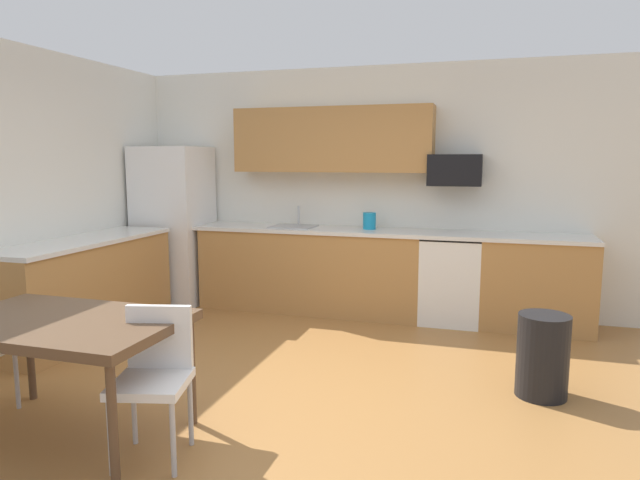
# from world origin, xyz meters

# --- Properties ---
(ground_plane) EXTENTS (12.00, 12.00, 0.00)m
(ground_plane) POSITION_xyz_m (0.00, 0.00, 0.00)
(ground_plane) COLOR #9E6B38
(wall_back) EXTENTS (5.80, 0.10, 2.70)m
(wall_back) POSITION_xyz_m (0.00, 2.65, 1.35)
(wall_back) COLOR silver
(wall_back) RESTS_ON ground
(cabinet_run_back) EXTENTS (2.48, 0.60, 0.90)m
(cabinet_run_back) POSITION_xyz_m (-0.51, 2.30, 0.45)
(cabinet_run_back) COLOR #AD7A42
(cabinet_run_back) RESTS_ON ground
(cabinet_run_back_right) EXTENTS (1.07, 0.60, 0.90)m
(cabinet_run_back_right) POSITION_xyz_m (1.86, 2.30, 0.45)
(cabinet_run_back_right) COLOR #AD7A42
(cabinet_run_back_right) RESTS_ON ground
(cabinet_run_left) EXTENTS (0.60, 2.00, 0.90)m
(cabinet_run_left) POSITION_xyz_m (-2.30, 0.80, 0.45)
(cabinet_run_left) COLOR #AD7A42
(cabinet_run_left) RESTS_ON ground
(countertop_back) EXTENTS (4.80, 0.64, 0.04)m
(countertop_back) POSITION_xyz_m (0.00, 2.30, 0.92)
(countertop_back) COLOR silver
(countertop_back) RESTS_ON cabinet_run_back
(countertop_left) EXTENTS (0.64, 2.00, 0.04)m
(countertop_left) POSITION_xyz_m (-2.30, 0.80, 0.92)
(countertop_left) COLOR silver
(countertop_left) RESTS_ON cabinet_run_left
(upper_cabinets_back) EXTENTS (2.20, 0.34, 0.70)m
(upper_cabinets_back) POSITION_xyz_m (-0.30, 2.43, 1.90)
(upper_cabinets_back) COLOR #AD7A42
(refrigerator) EXTENTS (0.76, 0.70, 1.83)m
(refrigerator) POSITION_xyz_m (-2.18, 2.22, 0.92)
(refrigerator) COLOR white
(refrigerator) RESTS_ON ground
(oven_range) EXTENTS (0.60, 0.60, 0.91)m
(oven_range) POSITION_xyz_m (1.03, 2.30, 0.46)
(oven_range) COLOR white
(oven_range) RESTS_ON ground
(microwave) EXTENTS (0.54, 0.36, 0.32)m
(microwave) POSITION_xyz_m (1.03, 2.40, 1.58)
(microwave) COLOR black
(sink_basin) EXTENTS (0.48, 0.40, 0.14)m
(sink_basin) POSITION_xyz_m (-0.71, 2.30, 0.88)
(sink_basin) COLOR #A5A8AD
(sink_basin) RESTS_ON countertop_back
(sink_faucet) EXTENTS (0.02, 0.02, 0.24)m
(sink_faucet) POSITION_xyz_m (-0.71, 2.48, 1.04)
(sink_faucet) COLOR #B2B5BA
(sink_faucet) RESTS_ON countertop_back
(dining_table) EXTENTS (1.40, 0.90, 0.75)m
(dining_table) POSITION_xyz_m (-1.03, -0.93, 0.69)
(dining_table) COLOR brown
(dining_table) RESTS_ON ground
(chair_near_table) EXTENTS (0.49, 0.49, 0.85)m
(chair_near_table) POSITION_xyz_m (-0.39, -0.93, 0.50)
(chair_near_table) COLOR white
(chair_near_table) RESTS_ON ground
(trash_bin) EXTENTS (0.36, 0.36, 0.60)m
(trash_bin) POSITION_xyz_m (1.80, 0.57, 0.30)
(trash_bin) COLOR black
(trash_bin) RESTS_ON ground
(kettle) EXTENTS (0.14, 0.14, 0.20)m
(kettle) POSITION_xyz_m (0.15, 2.35, 1.02)
(kettle) COLOR #198CBF
(kettle) RESTS_ON countertop_back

